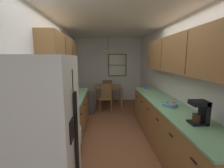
# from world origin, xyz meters

# --- Properties ---
(ground_plane) EXTENTS (12.00, 12.00, 0.00)m
(ground_plane) POSITION_xyz_m (0.00, 1.00, 0.00)
(ground_plane) COLOR brown
(wall_left) EXTENTS (0.10, 9.00, 2.55)m
(wall_left) POSITION_xyz_m (-1.35, 1.00, 1.27)
(wall_left) COLOR silver
(wall_left) RESTS_ON ground
(wall_right) EXTENTS (0.10, 9.00, 2.55)m
(wall_right) POSITION_xyz_m (1.35, 1.00, 1.27)
(wall_right) COLOR silver
(wall_right) RESTS_ON ground
(wall_back) EXTENTS (4.40, 0.10, 2.55)m
(wall_back) POSITION_xyz_m (0.00, 3.65, 1.27)
(wall_back) COLOR silver
(wall_back) RESTS_ON ground
(ceiling_slab) EXTENTS (4.40, 9.00, 0.08)m
(ceiling_slab) POSITION_xyz_m (0.00, 1.00, 2.59)
(ceiling_slab) COLOR white
(refrigerator) EXTENTS (0.76, 0.74, 1.80)m
(refrigerator) POSITION_xyz_m (-0.93, -1.21, 0.90)
(refrigerator) COLOR white
(refrigerator) RESTS_ON ground
(stove_range) EXTENTS (0.66, 0.59, 1.10)m
(stove_range) POSITION_xyz_m (-0.99, -0.52, 0.47)
(stove_range) COLOR white
(stove_range) RESTS_ON ground
(microwave_over_range) EXTENTS (0.39, 0.58, 0.32)m
(microwave_over_range) POSITION_xyz_m (-1.11, -0.52, 1.62)
(microwave_over_range) COLOR silver
(counter_left) EXTENTS (0.64, 1.95, 0.90)m
(counter_left) POSITION_xyz_m (-1.00, 0.75, 0.45)
(counter_left) COLOR brown
(counter_left) RESTS_ON ground
(upper_cabinets_left) EXTENTS (0.33, 2.03, 0.74)m
(upper_cabinets_left) POSITION_xyz_m (-1.14, 0.70, 1.85)
(upper_cabinets_left) COLOR brown
(counter_right) EXTENTS (0.64, 3.37, 0.90)m
(counter_right) POSITION_xyz_m (1.00, 0.03, 0.45)
(counter_right) COLOR brown
(counter_right) RESTS_ON ground
(upper_cabinets_right) EXTENTS (0.33, 3.05, 0.68)m
(upper_cabinets_right) POSITION_xyz_m (1.14, -0.02, 1.84)
(upper_cabinets_right) COLOR brown
(dining_table) EXTENTS (0.99, 0.72, 0.75)m
(dining_table) POSITION_xyz_m (-0.07, 2.83, 0.62)
(dining_table) COLOR olive
(dining_table) RESTS_ON ground
(dining_chair_near) EXTENTS (0.43, 0.43, 0.90)m
(dining_chair_near) POSITION_xyz_m (-0.16, 2.27, 0.50)
(dining_chair_near) COLOR brown
(dining_chair_near) RESTS_ON ground
(dining_chair_far) EXTENTS (0.44, 0.44, 0.90)m
(dining_chair_far) POSITION_xyz_m (-0.09, 3.40, 0.50)
(dining_chair_far) COLOR brown
(dining_chair_far) RESTS_ON ground
(pendant_light) EXTENTS (0.32, 0.32, 0.53)m
(pendant_light) POSITION_xyz_m (-0.07, 2.83, 2.07)
(pendant_light) COLOR black
(back_window) EXTENTS (0.75, 0.05, 0.90)m
(back_window) POSITION_xyz_m (0.33, 3.58, 1.48)
(back_window) COLOR brown
(trash_bin) EXTENTS (0.35, 0.35, 0.68)m
(trash_bin) POSITION_xyz_m (-0.70, 2.07, 0.34)
(trash_bin) COLOR #3F3F42
(trash_bin) RESTS_ON ground
(storage_canister) EXTENTS (0.12, 0.12, 0.18)m
(storage_canister) POSITION_xyz_m (-1.00, 0.09, 0.99)
(storage_canister) COLOR #265999
(storage_canister) RESTS_ON counter_left
(dish_towel) EXTENTS (0.02, 0.16, 0.24)m
(dish_towel) POSITION_xyz_m (-0.64, -0.38, 0.50)
(dish_towel) COLOR silver
(coffee_maker) EXTENTS (0.22, 0.18, 0.32)m
(coffee_maker) POSITION_xyz_m (1.03, -0.90, 1.07)
(coffee_maker) COLOR black
(coffee_maker) RESTS_ON counter_right
(mug_by_coffeemaker) EXTENTS (0.12, 0.08, 0.09)m
(mug_by_coffeemaker) POSITION_xyz_m (0.97, 1.52, 0.94)
(mug_by_coffeemaker) COLOR #335999
(mug_by_coffeemaker) RESTS_ON counter_right
(fruit_bowl) EXTENTS (0.27, 0.27, 0.09)m
(fruit_bowl) POSITION_xyz_m (0.96, -0.13, 0.94)
(fruit_bowl) COLOR #597F9E
(fruit_bowl) RESTS_ON counter_right
(table_serving_bowl) EXTENTS (0.21, 0.21, 0.06)m
(table_serving_bowl) POSITION_xyz_m (-0.10, 2.78, 0.78)
(table_serving_bowl) COLOR #E0D14C
(table_serving_bowl) RESTS_ON dining_table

